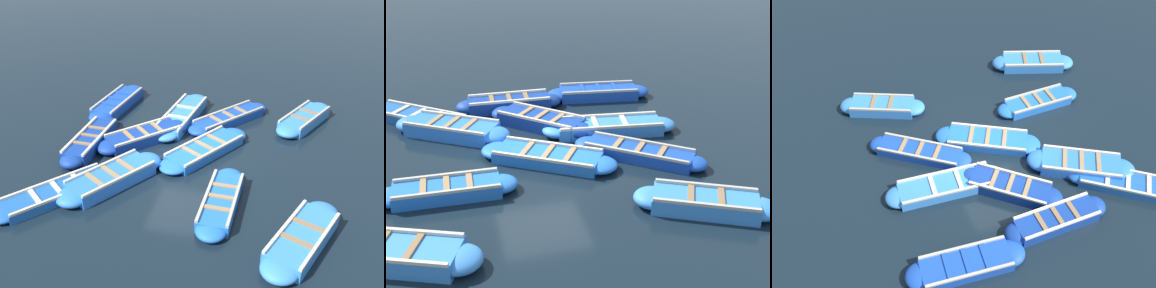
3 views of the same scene
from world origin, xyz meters
The scene contains 12 objects.
ground_plane centered at (0.00, 0.00, 0.00)m, with size 120.00×120.00×0.00m, color black.
boat_alongside centered at (1.73, 2.23, 0.20)m, with size 2.72×3.52×0.47m.
boat_tucked centered at (3.52, -2.73, 0.18)m, with size 1.33×3.56×0.42m.
boat_end_of_row centered at (-0.61, -0.10, 0.15)m, with size 2.75×3.66×0.36m.
boat_outer_right centered at (-1.01, -2.48, 0.16)m, with size 2.85×3.33×0.37m.
boat_far_corner centered at (1.61, -0.36, 0.20)m, with size 2.95×3.08×0.46m.
boat_broadside centered at (-1.64, 2.53, 0.17)m, with size 0.93×3.33×0.39m.
boat_near_quay centered at (-3.74, -3.01, 0.19)m, with size 2.19×3.26×0.44m.
boat_outer_left centered at (-3.86, 3.56, 0.20)m, with size 2.13×3.49×0.45m.
boat_inner_gap centered at (0.73, -2.22, 0.18)m, with size 1.35×4.01×0.42m.
boat_drifting centered at (2.96, 3.20, 0.15)m, with size 3.12×3.56×0.36m.
boat_bow_out centered at (3.26, 0.35, 0.21)m, with size 0.90×3.39×0.47m.
Camera 1 is at (-3.20, 12.30, 7.86)m, focal length 42.00 mm.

